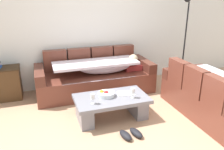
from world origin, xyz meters
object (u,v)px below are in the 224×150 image
Objects in this scene: open_magazine at (126,93)px; coffee_table at (111,105)px; side_cabinet at (2,84)px; fruit_bowl at (106,94)px; wine_glass_near_right at (133,91)px; floor_lamp at (185,35)px; couch_along_wall at (97,77)px; wine_glass_near_left at (93,97)px; couch_near_window at (211,97)px; pair_of_shoes at (131,134)px.

coffee_table is at bearing -160.03° from open_magazine.
coffee_table is at bearing -37.39° from side_cabinet.
fruit_bowl is 0.45m from wine_glass_near_right.
floor_lamp reaches higher than coffee_table.
wine_glass_near_right is 0.23× the size of side_cabinet.
fruit_bowl is at bearing -96.90° from couch_along_wall.
wine_glass_near_right reaches higher than coffee_table.
wine_glass_near_left is at bearing -153.15° from floor_lamp.
couch_along_wall is at bearing 83.10° from fruit_bowl.
couch_along_wall is 14.38× the size of wine_glass_near_left.
couch_near_window is 1.47× the size of coffee_table.
coffee_table is at bearing 157.02° from wine_glass_near_right.
fruit_bowl is 0.34m from wine_glass_near_left.
pair_of_shoes is (-2.01, -1.72, -1.07)m from floor_lamp.
coffee_table is at bearing -37.55° from fruit_bowl.
pair_of_shoes is at bearing -81.30° from coffee_table.
wine_glass_near_left is 0.79m from pair_of_shoes.
couch_near_window is 10.60× the size of wine_glass_near_right.
couch_along_wall is 1.16m from coffee_table.
side_cabinet is at bearing 133.55° from pair_of_shoes.
pair_of_shoes is at bearing -95.26° from open_magazine.
wine_glass_near_left is 0.67m from wine_glass_near_right.
pair_of_shoes is (0.44, -0.48, -0.45)m from wine_glass_near_left.
fruit_bowl is 2.17m from side_cabinet.
fruit_bowl is (-1.72, 0.49, 0.08)m from couch_near_window.
floor_lamp is (1.84, 1.05, 0.73)m from open_magazine.
coffee_table is at bearing 21.82° from wine_glass_near_left.
floor_lamp is (0.47, 1.53, 0.78)m from couch_near_window.
coffee_table is 2.27m from side_cabinet.
wine_glass_near_left and wine_glass_near_right have the same top height.
pair_of_shoes is (1.90, -2.00, -0.28)m from side_cabinet.
pair_of_shoes is at bearing -115.08° from wine_glass_near_right.
fruit_bowl is 0.82× the size of pair_of_shoes.
wine_glass_near_left is 0.23× the size of side_cabinet.
open_magazine is 0.82× the size of pair_of_shoes.
couch_near_window is 2.02m from wine_glass_near_left.
coffee_table is 4.29× the size of fruit_bowl.
fruit_bowl is at bearing 153.90° from wine_glass_near_right.
side_cabinet is (-2.07, 1.33, -0.06)m from open_magazine.
fruit_bowl is 1.69× the size of wine_glass_near_left.
side_cabinet is at bearing 142.61° from fruit_bowl.
open_magazine is 2.46m from side_cabinet.
floor_lamp reaches higher than couch_along_wall.
wine_glass_near_right is at bearing -78.44° from couch_along_wall.
couch_near_window is (1.58, -1.58, 0.00)m from couch_along_wall.
coffee_table is at bearing 75.30° from couch_near_window.
wine_glass_near_left is (-0.40, -1.29, 0.17)m from couch_along_wall.
open_magazine reaches higher than coffee_table.
couch_near_window is at bearing -106.93° from floor_lamp.
pair_of_shoes is (-1.55, -0.19, -0.29)m from couch_near_window.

